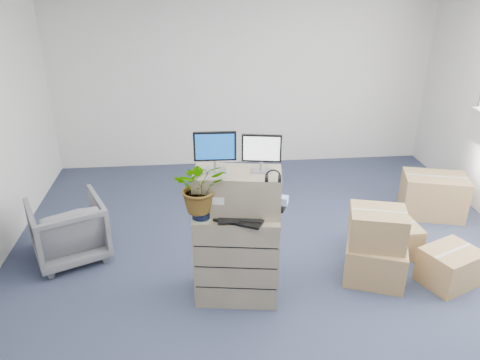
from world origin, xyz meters
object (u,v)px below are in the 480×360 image
object	(u,v)px
office_chair	(68,227)
water_bottle	(249,201)
monitor_left	(215,149)
potted_plant	(200,193)
monitor_right	(262,151)
keyboard	(239,220)
filing_cabinet_lower	(237,255)

from	to	relation	value
office_chair	water_bottle	bearing A→B (deg)	132.22
monitor_left	potted_plant	bearing A→B (deg)	-130.57
monitor_right	potted_plant	xyz separation A→B (m)	(-0.56, -0.12, -0.33)
monitor_right	keyboard	size ratio (longest dim) A/B	0.81
monitor_left	potted_plant	size ratio (longest dim) A/B	0.77
monitor_right	water_bottle	xyz separation A→B (m)	(-0.11, -0.03, -0.49)
keyboard	water_bottle	world-z (taller)	water_bottle
monitor_left	office_chair	world-z (taller)	monitor_left
monitor_right	potted_plant	size ratio (longest dim) A/B	0.71
office_chair	filing_cabinet_lower	bearing A→B (deg)	130.74
keyboard	office_chair	xyz separation A→B (m)	(-1.83, 1.01, -0.56)
keyboard	potted_plant	distance (m)	0.43
keyboard	water_bottle	size ratio (longest dim) A/B	1.90
filing_cabinet_lower	keyboard	distance (m)	0.51
filing_cabinet_lower	monitor_left	xyz separation A→B (m)	(-0.19, 0.08, 1.09)
potted_plant	office_chair	distance (m)	1.94
potted_plant	filing_cabinet_lower	bearing A→B (deg)	13.47
monitor_right	keyboard	bearing A→B (deg)	-129.16
monitor_right	keyboard	distance (m)	0.66
keyboard	monitor_right	bearing A→B (deg)	67.11
filing_cabinet_lower	monitor_left	distance (m)	1.11
filing_cabinet_lower	water_bottle	size ratio (longest dim) A/B	4.06
filing_cabinet_lower	water_bottle	distance (m)	0.60
monitor_left	water_bottle	distance (m)	0.59
monitor_left	office_chair	size ratio (longest dim) A/B	0.49
filing_cabinet_lower	monitor_right	xyz separation A→B (m)	(0.22, 0.03, 1.07)
monitor_left	monitor_right	world-z (taller)	monitor_left
monitor_right	filing_cabinet_lower	bearing A→B (deg)	-160.99
filing_cabinet_lower	water_bottle	world-z (taller)	water_bottle
potted_plant	monitor_right	bearing A→B (deg)	11.64
filing_cabinet_lower	potted_plant	size ratio (longest dim) A/B	1.88
keyboard	water_bottle	bearing A→B (deg)	83.31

